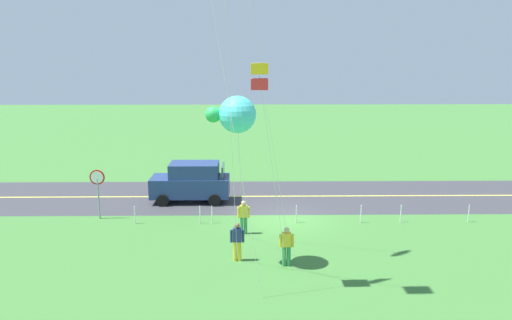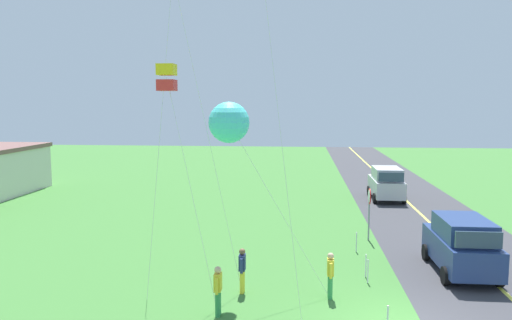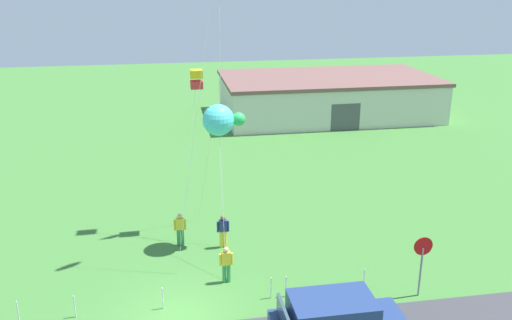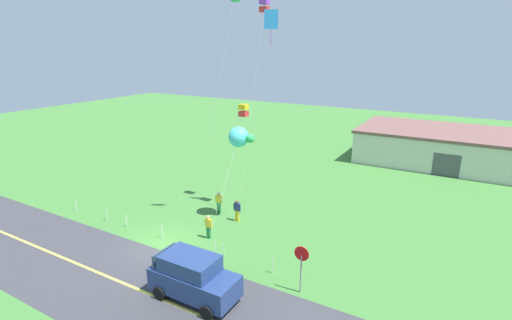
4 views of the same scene
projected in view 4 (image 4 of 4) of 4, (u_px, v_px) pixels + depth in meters
name	position (u px, v px, depth m)	size (l,w,h in m)	color
ground_plane	(162.00, 246.00, 23.81)	(120.00, 120.00, 0.10)	#3D7533
asphalt_road	(109.00, 277.00, 20.47)	(120.00, 7.00, 0.00)	#38383D
road_centre_stripe	(109.00, 277.00, 20.47)	(120.00, 0.16, 0.00)	#E5E04C
car_suv_foreground	(193.00, 277.00, 18.51)	(4.40, 2.12, 2.24)	navy
stop_sign	(301.00, 260.00, 18.72)	(0.76, 0.08, 2.56)	gray
person_adult_near	(237.00, 210.00, 26.83)	(0.58, 0.22, 1.60)	yellow
person_adult_companion	(208.00, 226.00, 24.40)	(0.58, 0.22, 1.60)	#338C4C
person_child_watcher	(219.00, 202.00, 28.20)	(0.58, 0.22, 1.60)	#338C4C
kite_red_low	(264.00, 6.00, 25.38)	(0.68, 3.41, 14.90)	silver
kite_blue_mid	(240.00, 137.00, 25.72)	(1.90, 4.19, 6.70)	silver
kite_yellow_high	(243.00, 111.00, 27.29)	(1.40, 2.09, 7.91)	silver
kite_green_far	(271.00, 25.00, 24.73)	(2.65, 1.00, 14.14)	silver
warehouse_distant	(451.00, 147.00, 40.01)	(18.36, 10.20, 3.50)	beige
fence_post_0	(76.00, 205.00, 28.63)	(0.05, 0.05, 0.90)	silver
fence_post_1	(107.00, 215.00, 27.01)	(0.05, 0.05, 0.90)	silver
fence_post_2	(127.00, 221.00, 26.06)	(0.05, 0.05, 0.90)	silver
fence_post_3	(162.00, 232.00, 24.53)	(0.05, 0.05, 0.90)	silver
fence_post_4	(215.00, 248.00, 22.53)	(0.05, 0.05, 0.90)	silver
fence_post_5	(224.00, 251.00, 22.25)	(0.05, 0.05, 0.90)	silver
fence_post_6	(273.00, 266.00, 20.71)	(0.05, 0.05, 0.90)	silver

